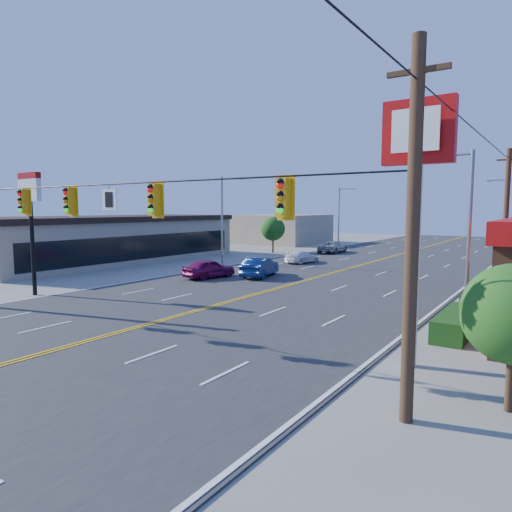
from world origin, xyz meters
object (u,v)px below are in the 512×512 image
Objects in this scene: car_white at (302,257)px; car_silver at (333,247)px; car_blue at (260,268)px; pizza_hut_sign at (31,208)px; car_magenta at (209,269)px; kfc_pylon at (417,179)px; signal_span at (87,215)px.

car_white is 0.83× the size of car_silver.
car_blue is 0.94× the size of car_silver.
pizza_hut_sign reaches higher than car_magenta.
kfc_pylon is at bearing 125.00° from car_blue.
car_blue is 9.59m from car_white.
kfc_pylon is 2.18× the size of car_white.
car_magenta is 12.08m from car_white.
car_magenta is 1.05× the size of car_white.
pizza_hut_sign is at bearing 180.00° from kfc_pylon.
signal_span is at bearing 88.84° from car_blue.
pizza_hut_sign is 1.76× the size of car_white.
car_white is at bearing 100.90° from signal_span.
signal_span is 11.60m from pizza_hut_sign.
car_silver is (-1.83, 10.85, 0.09)m from car_white.
car_silver is (-6.98, 37.60, -4.23)m from signal_span.
car_silver is at bearing 118.30° from kfc_pylon.
pizza_hut_sign reaches higher than car_silver.
kfc_pylon is 2.08× the size of car_magenta.
car_magenta is at bearing 113.43° from signal_span.
car_magenta is (-6.38, 14.73, -4.19)m from signal_span.
pizza_hut_sign is 23.91m from car_white.
car_blue is (-14.72, 13.29, -5.31)m from kfc_pylon.
pizza_hut_sign is 34.13m from car_silver.
signal_span is 3.55× the size of pizza_hut_sign.
pizza_hut_sign reaches higher than car_white.
car_white is at bearing 97.27° from car_silver.
kfc_pylon is 28.50m from car_white.
car_blue is at bearing 108.82° from car_white.
signal_span is at bearing -160.22° from kfc_pylon.
kfc_pylon is 1.80× the size of car_silver.
pizza_hut_sign is (-10.88, 4.00, 0.30)m from signal_span.
car_magenta is 0.86× the size of car_silver.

